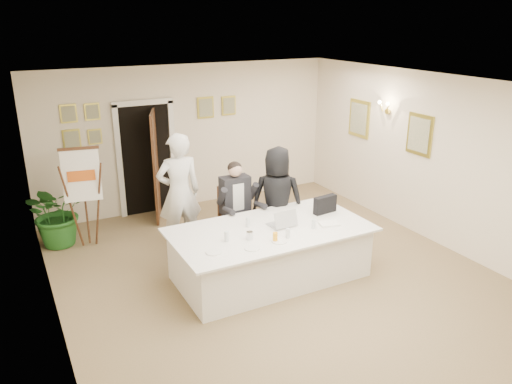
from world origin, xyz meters
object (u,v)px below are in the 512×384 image
at_px(standing_woman, 277,199).
at_px(laptop_bag, 325,204).
at_px(standing_man, 179,193).
at_px(seated_man, 237,206).
at_px(steel_jug, 250,235).
at_px(flip_chart, 85,203).
at_px(paper_stack, 329,224).
at_px(oj_glass, 275,237).
at_px(laptop, 281,216).
at_px(conference_table, 270,253).
at_px(potted_palm, 57,211).

height_order(standing_woman, laptop_bag, standing_woman).
distance_m(standing_man, laptop_bag, 2.31).
distance_m(seated_man, steel_jug, 1.37).
bearing_deg(seated_man, flip_chart, 147.92).
bearing_deg(paper_stack, laptop_bag, 62.88).
bearing_deg(oj_glass, seated_man, 84.18).
relative_size(laptop, paper_stack, 1.33).
height_order(conference_table, potted_palm, potted_palm).
distance_m(standing_man, paper_stack, 2.44).
bearing_deg(oj_glass, potted_palm, 128.33).
xyz_separation_m(flip_chart, steel_jug, (1.74, -2.50, 0.05)).
distance_m(conference_table, standing_woman, 1.12).
bearing_deg(laptop_bag, potted_palm, 138.80).
bearing_deg(steel_jug, laptop_bag, 12.54).
height_order(conference_table, steel_jug, steel_jug).
distance_m(laptop, steel_jug, 0.67).
bearing_deg(standing_woman, seated_man, 8.81).
xyz_separation_m(standing_woman, paper_stack, (0.24, -1.11, -0.07)).
height_order(seated_man, oj_glass, seated_man).
xyz_separation_m(conference_table, oj_glass, (-0.16, -0.41, 0.45)).
bearing_deg(laptop, paper_stack, -30.01).
bearing_deg(standing_woman, laptop, 98.20).
xyz_separation_m(seated_man, potted_palm, (-2.57, 1.53, -0.16)).
distance_m(seated_man, flip_chart, 2.47).
xyz_separation_m(conference_table, steel_jug, (-0.43, -0.19, 0.44)).
bearing_deg(standing_man, potted_palm, -29.69).
height_order(seated_man, standing_woman, standing_woman).
xyz_separation_m(conference_table, flip_chart, (-2.16, 2.32, 0.39)).
bearing_deg(flip_chart, standing_woman, -28.35).
xyz_separation_m(seated_man, laptop, (0.20, -1.07, 0.17)).
xyz_separation_m(laptop, laptop_bag, (0.84, 0.10, -0.00)).
distance_m(laptop, oj_glass, 0.58).
bearing_deg(laptop_bag, flip_chart, 139.32).
bearing_deg(steel_jug, oj_glass, -39.97).
relative_size(conference_table, seated_man, 1.91).
distance_m(flip_chart, laptop, 3.28).
bearing_deg(seated_man, steel_jug, -111.15).
bearing_deg(laptop, standing_woman, 60.72).
relative_size(seated_man, flip_chart, 0.89).
xyz_separation_m(conference_table, standing_man, (-0.83, 1.51, 0.59)).
height_order(laptop_bag, steel_jug, laptop_bag).
bearing_deg(flip_chart, laptop_bag, -34.16).
bearing_deg(flip_chart, paper_stack, -40.93).
distance_m(conference_table, potted_palm, 3.69).
bearing_deg(conference_table, flip_chart, 133.05).
relative_size(conference_table, potted_palm, 2.44).
height_order(standing_man, laptop, standing_man).
distance_m(flip_chart, standing_man, 1.58).
height_order(seated_man, laptop, seated_man).
bearing_deg(standing_man, standing_woman, 157.72).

